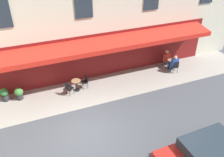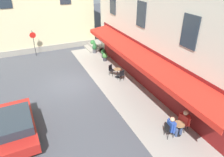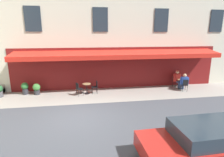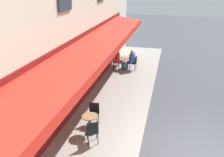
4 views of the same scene
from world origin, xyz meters
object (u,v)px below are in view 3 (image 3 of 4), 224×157
at_px(cafe_table_mid_terrace, 87,87).
at_px(seated_companion_in_red, 178,79).
at_px(cafe_table_near_entrance, 181,83).
at_px(cafe_chair_black_back_row, 95,86).
at_px(parked_car_red, 205,142).
at_px(seated_patron_in_blue, 184,81).
at_px(potted_plant_under_sign, 37,88).
at_px(potted_plant_by_steps, 25,88).
at_px(cafe_chair_black_under_awning, 175,80).
at_px(cafe_chair_black_facing_street, 185,84).
at_px(cafe_chair_black_corner_right, 79,88).

relative_size(cafe_table_mid_terrace, seated_companion_in_red, 0.55).
relative_size(cafe_table_near_entrance, cafe_chair_black_back_row, 0.82).
height_order(cafe_chair_black_back_row, parked_car_red, parked_car_red).
distance_m(seated_patron_in_blue, potted_plant_under_sign, 10.83).
bearing_deg(potted_plant_by_steps, cafe_chair_black_under_awning, -179.22).
bearing_deg(cafe_chair_black_facing_street, cafe_chair_black_corner_right, -1.64).
xyz_separation_m(cafe_table_mid_terrace, seated_patron_in_blue, (-7.29, 0.29, 0.21)).
height_order(cafe_chair_black_corner_right, potted_plant_by_steps, cafe_chair_black_corner_right).
distance_m(cafe_chair_black_back_row, potted_plant_under_sign, 4.16).
distance_m(cafe_table_near_entrance, potted_plant_by_steps, 11.68).
distance_m(cafe_chair_black_under_awning, potted_plant_by_steps, 11.49).
xyz_separation_m(seated_companion_in_red, potted_plant_by_steps, (11.55, -0.05, -0.25)).
bearing_deg(parked_car_red, seated_patron_in_blue, -115.11).
relative_size(cafe_chair_black_facing_street, seated_patron_in_blue, 0.69).
bearing_deg(seated_companion_in_red, cafe_chair_black_corner_right, 5.88).
bearing_deg(cafe_chair_black_corner_right, cafe_chair_black_facing_street, 178.36).
height_order(cafe_table_near_entrance, cafe_chair_black_corner_right, cafe_chair_black_corner_right).
distance_m(cafe_chair_black_under_awning, cafe_chair_black_corner_right, 7.79).
relative_size(cafe_table_mid_terrace, cafe_chair_black_back_row, 0.82).
bearing_deg(seated_companion_in_red, seated_patron_in_blue, 95.19).
xyz_separation_m(cafe_chair_black_under_awning, seated_companion_in_red, (-0.06, 0.21, 0.18)).
relative_size(cafe_chair_black_facing_street, cafe_chair_black_under_awning, 1.00).
bearing_deg(seated_patron_in_blue, cafe_chair_black_corner_right, -0.07).
relative_size(cafe_table_mid_terrace, potted_plant_under_sign, 0.93).
relative_size(seated_companion_in_red, potted_plant_under_sign, 1.70).
xyz_separation_m(potted_plant_under_sign, parked_car_red, (-7.30, 8.17, 0.27)).
distance_m(cafe_chair_black_back_row, seated_patron_in_blue, 6.67).
bearing_deg(parked_car_red, potted_plant_under_sign, -48.22).
relative_size(cafe_chair_black_corner_right, potted_plant_by_steps, 1.05).
height_order(seated_companion_in_red, parked_car_red, seated_companion_in_red).
height_order(cafe_table_near_entrance, cafe_chair_black_facing_street, cafe_chair_black_facing_street).
xyz_separation_m(cafe_chair_black_facing_street, cafe_chair_black_corner_right, (7.83, -0.22, 0.00)).
bearing_deg(cafe_chair_black_back_row, potted_plant_under_sign, -4.68).
relative_size(cafe_table_near_entrance, cafe_chair_black_facing_street, 0.82).
bearing_deg(cafe_table_mid_terrace, potted_plant_by_steps, -7.51).
height_order(cafe_chair_black_under_awning, cafe_chair_black_back_row, same).
relative_size(cafe_chair_black_facing_street, cafe_chair_black_back_row, 1.00).
xyz_separation_m(cafe_table_mid_terrace, potted_plant_by_steps, (4.34, -0.57, -0.02)).
xyz_separation_m(cafe_chair_black_back_row, potted_plant_by_steps, (4.97, -0.52, -0.07)).
bearing_deg(seated_patron_in_blue, parked_car_red, 64.89).
height_order(cafe_chair_black_facing_street, cafe_table_mid_terrace, cafe_chair_black_facing_street).
distance_m(potted_plant_by_steps, parked_car_red, 11.65).
xyz_separation_m(cafe_chair_black_under_awning, potted_plant_by_steps, (11.49, 0.16, -0.07)).
height_order(seated_patron_in_blue, seated_companion_in_red, seated_companion_in_red).
bearing_deg(seated_companion_in_red, cafe_table_mid_terrace, 4.12).
relative_size(cafe_chair_black_under_awning, cafe_chair_black_back_row, 1.00).
bearing_deg(cafe_chair_black_under_awning, cafe_chair_black_back_row, 5.89).
xyz_separation_m(cafe_chair_black_under_awning, cafe_chair_black_corner_right, (7.72, 1.01, 0.00)).
distance_m(cafe_chair_black_under_awning, parked_car_red, 9.15).
distance_m(cafe_chair_black_facing_street, cafe_chair_black_corner_right, 7.84).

